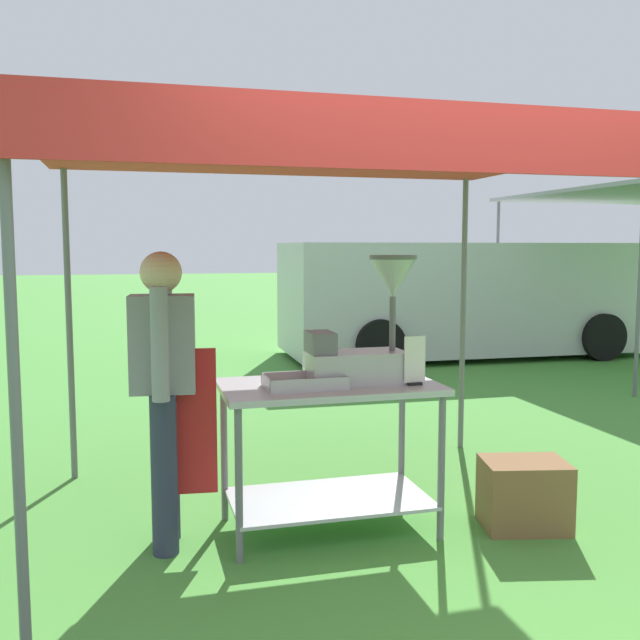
% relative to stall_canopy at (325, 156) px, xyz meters
% --- Properties ---
extents(ground_plane, '(70.00, 70.00, 0.00)m').
position_rel_stall_canopy_xyz_m(ground_plane, '(0.30, 5.00, -2.14)').
color(ground_plane, '#478E38').
extents(stall_canopy, '(3.20, 2.60, 2.22)m').
position_rel_stall_canopy_xyz_m(stall_canopy, '(0.00, 0.00, 0.00)').
color(stall_canopy, slate).
rests_on(stall_canopy, ground).
extents(donut_cart, '(1.23, 0.70, 0.86)m').
position_rel_stall_canopy_xyz_m(donut_cart, '(-0.00, -0.10, -1.54)').
color(donut_cart, '#B7B7BC').
rests_on(donut_cart, ground).
extents(donut_tray, '(0.44, 0.27, 0.07)m').
position_rel_stall_canopy_xyz_m(donut_tray, '(-0.16, -0.18, -1.26)').
color(donut_tray, '#B7B7BC').
rests_on(donut_tray, donut_cart).
extents(donut_fryer, '(0.63, 0.28, 0.73)m').
position_rel_stall_canopy_xyz_m(donut_fryer, '(0.21, -0.11, -1.01)').
color(donut_fryer, '#B7B7BC').
rests_on(donut_fryer, donut_cart).
extents(menu_sign, '(0.13, 0.05, 0.28)m').
position_rel_stall_canopy_xyz_m(menu_sign, '(0.45, -0.26, -1.17)').
color(menu_sign, black).
rests_on(menu_sign, donut_cart).
extents(vendor, '(0.46, 0.54, 1.61)m').
position_rel_stall_canopy_xyz_m(vendor, '(-0.91, -0.09, -1.24)').
color(vendor, '#2D3347').
rests_on(vendor, ground).
extents(supply_crate, '(0.54, 0.44, 0.40)m').
position_rel_stall_canopy_xyz_m(supply_crate, '(1.11, -0.36, -1.95)').
color(supply_crate, brown).
rests_on(supply_crate, ground).
extents(van_silver, '(5.49, 2.18, 1.69)m').
position_rel_stall_canopy_xyz_m(van_silver, '(3.80, 5.80, -1.27)').
color(van_silver, '#BCBCC1').
rests_on(van_silver, ground).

